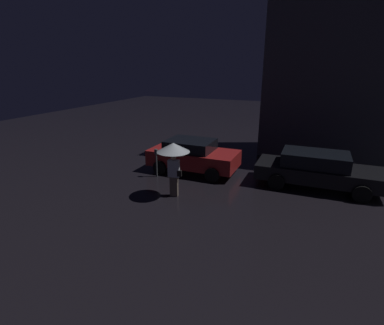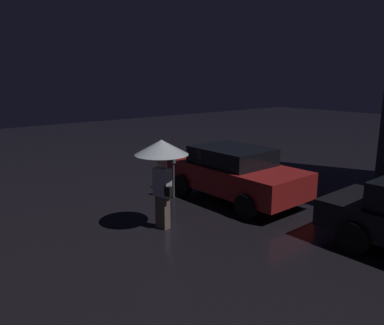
{
  "view_description": "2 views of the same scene",
  "coord_description": "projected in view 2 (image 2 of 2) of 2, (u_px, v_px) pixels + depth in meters",
  "views": [
    {
      "loc": [
        -4.86,
        -10.47,
        4.59
      ],
      "look_at": [
        -9.28,
        -0.13,
        0.91
      ],
      "focal_mm": 28.0,
      "sensor_mm": 36.0,
      "label": 1
    },
    {
      "loc": [
        -2.97,
        -6.02,
        3.29
      ],
      "look_at": [
        -9.83,
        -0.27,
        1.27
      ],
      "focal_mm": 35.0,
      "sensor_mm": 36.0,
      "label": 2
    }
  ],
  "objects": [
    {
      "name": "pedestrian_with_umbrella",
      "position": [
        162.0,
        156.0,
        8.04
      ],
      "size": [
        1.16,
        1.16,
        2.01
      ],
      "rotation": [
        0.0,
        0.0,
        0.21
      ],
      "color": "#66564C",
      "rests_on": "ground"
    },
    {
      "name": "parked_car_red",
      "position": [
        235.0,
        172.0,
        10.28
      ],
      "size": [
        3.9,
        2.04,
        1.44
      ],
      "rotation": [
        0.0,
        0.0,
        0.0
      ],
      "color": "maroon",
      "rests_on": "ground"
    },
    {
      "name": "parking_meter",
      "position": [
        173.0,
        172.0,
        10.35
      ],
      "size": [
        0.12,
        0.1,
        1.22
      ],
      "color": "#4C5154",
      "rests_on": "ground"
    }
  ]
}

